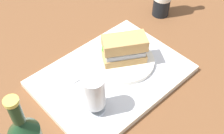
{
  "coord_description": "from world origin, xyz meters",
  "views": [
    {
      "loc": [
        0.39,
        0.42,
        0.65
      ],
      "look_at": [
        0.0,
        0.0,
        0.05
      ],
      "focal_mm": 45.16,
      "sensor_mm": 36.0,
      "label": 1
    }
  ],
  "objects": [
    {
      "name": "ground_plane",
      "position": [
        0.0,
        0.0,
        0.0
      ],
      "size": [
        3.0,
        3.0,
        0.0
      ],
      "primitive_type": "plane",
      "color": "brown"
    },
    {
      "name": "tray",
      "position": [
        0.0,
        0.0,
        0.01
      ],
      "size": [
        0.44,
        0.32,
        0.02
      ],
      "primitive_type": "cube",
      "color": "beige",
      "rests_on": "ground_plane"
    },
    {
      "name": "sandwich",
      "position": [
        -0.06,
        -0.01,
        0.08
      ],
      "size": [
        0.14,
        0.12,
        0.08
      ],
      "rotation": [
        0.0,
        0.0,
        -0.54
      ],
      "color": "tan",
      "rests_on": "plate"
    },
    {
      "name": "beer_glass",
      "position": [
        0.12,
        0.06,
        0.09
      ],
      "size": [
        0.06,
        0.06,
        0.12
      ],
      "color": "silver",
      "rests_on": "placemat"
    },
    {
      "name": "napkin_folded",
      "position": [
        0.06,
        -0.08,
        0.02
      ],
      "size": [
        0.09,
        0.07,
        0.01
      ],
      "primitive_type": "cube",
      "color": "white",
      "rests_on": "placemat"
    },
    {
      "name": "placemat",
      "position": [
        0.0,
        0.0,
        0.02
      ],
      "size": [
        0.38,
        0.27,
        0.0
      ],
      "primitive_type": "cube",
      "color": "silver",
      "rests_on": "tray"
    },
    {
      "name": "plate",
      "position": [
        -0.06,
        -0.01,
        0.03
      ],
      "size": [
        0.19,
        0.19,
        0.01
      ],
      "primitive_type": "cylinder",
      "color": "silver",
      "rests_on": "placemat"
    }
  ]
}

